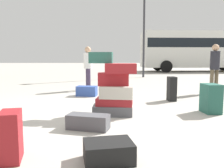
{
  "coord_description": "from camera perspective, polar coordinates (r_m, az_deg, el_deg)",
  "views": [
    {
      "loc": [
        0.35,
        -4.85,
        1.19
      ],
      "look_at": [
        0.41,
        0.86,
        0.52
      ],
      "focal_mm": 37.87,
      "sensor_mm": 36.0,
      "label": 1
    }
  ],
  "objects": [
    {
      "name": "suitcase_black_right_side",
      "position": [
        6.55,
        14.23,
        -1.14
      ],
      "size": [
        0.21,
        0.31,
        0.65
      ],
      "primitive_type": "cube",
      "rotation": [
        0.0,
        0.0,
        0.07
      ],
      "color": "black",
      "rests_on": "ground"
    },
    {
      "name": "ground_plane",
      "position": [
        5.01,
        -4.67,
        -7.11
      ],
      "size": [
        80.0,
        80.0,
        0.0
      ],
      "primitive_type": "plane",
      "color": "#ADA89E"
    },
    {
      "name": "lamp_post",
      "position": [
        14.03,
        7.79,
        17.09
      ],
      "size": [
        0.36,
        0.36,
        5.69
      ],
      "color": "#333338",
      "rests_on": "ground"
    },
    {
      "name": "suitcase_navy_foreground_near",
      "position": [
        7.21,
        -6.1,
        -1.7
      ],
      "size": [
        0.65,
        0.44,
        0.3
      ],
      "primitive_type": "cube",
      "rotation": [
        0.0,
        0.0,
        -0.16
      ],
      "color": "#334F99",
      "rests_on": "ground"
    },
    {
      "name": "parked_bus",
      "position": [
        20.45,
        19.89,
        8.04
      ],
      "size": [
        8.98,
        3.09,
        3.15
      ],
      "rotation": [
        0.0,
        0.0,
        0.05
      ],
      "color": "silver",
      "rests_on": "ground"
    },
    {
      "name": "suitcase_maroon_left_side",
      "position": [
        2.98,
        -23.26,
        -11.51
      ],
      "size": [
        0.29,
        0.41,
        0.58
      ],
      "primitive_type": "cube",
      "rotation": [
        0.0,
        0.0,
        0.22
      ],
      "color": "maroon",
      "rests_on": "ground"
    },
    {
      "name": "suitcase_tower",
      "position": [
        4.8,
        0.42,
        -1.17
      ],
      "size": [
        0.95,
        0.59,
        1.28
      ],
      "color": "#4C4C51",
      "rests_on": "ground"
    },
    {
      "name": "person_bearded_onlooker",
      "position": [
        8.38,
        23.57,
        4.4
      ],
      "size": [
        0.32,
        0.3,
        1.59
      ],
      "rotation": [
        0.0,
        0.0,
        -2.66
      ],
      "color": "brown",
      "rests_on": "ground"
    },
    {
      "name": "suitcase_teal_white_trunk",
      "position": [
        5.42,
        22.76,
        -3.24
      ],
      "size": [
        0.34,
        0.45,
        0.61
      ],
      "primitive_type": "cube",
      "rotation": [
        0.0,
        0.0,
        0.06
      ],
      "color": "#26594C",
      "rests_on": "ground"
    },
    {
      "name": "suitcase_black_upright_blue",
      "position": [
        2.79,
        -0.88,
        -15.97
      ],
      "size": [
        0.61,
        0.5,
        0.23
      ],
      "primitive_type": "cube",
      "rotation": [
        0.0,
        0.0,
        0.18
      ],
      "color": "black",
      "rests_on": "ground"
    },
    {
      "name": "suitcase_charcoal_foreground_far",
      "position": [
        3.95,
        -5.73,
        -9.05
      ],
      "size": [
        0.74,
        0.47,
        0.24
      ],
      "primitive_type": "cube",
      "rotation": [
        0.0,
        0.0,
        -0.26
      ],
      "color": "#4C4C51",
      "rests_on": "ground"
    },
    {
      "name": "person_tourist_with_camera",
      "position": [
        8.41,
        -5.81,
        4.75
      ],
      "size": [
        0.3,
        0.33,
        1.54
      ],
      "rotation": [
        0.0,
        0.0,
        -1.26
      ],
      "color": "#3F334C",
      "rests_on": "ground"
    }
  ]
}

